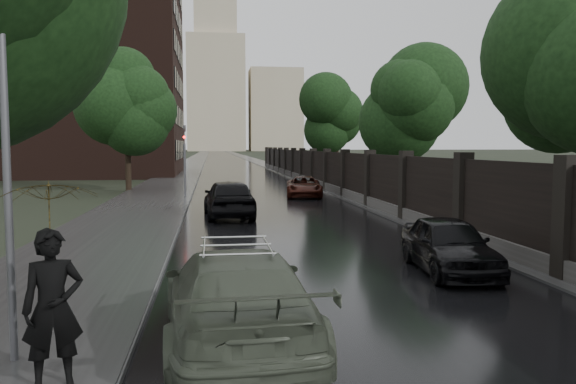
{
  "coord_description": "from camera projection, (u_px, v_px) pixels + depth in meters",
  "views": [
    {
      "loc": [
        -2.87,
        -5.89,
        2.89
      ],
      "look_at": [
        -0.59,
        10.81,
        1.5
      ],
      "focal_mm": 35.0,
      "sensor_mm": 36.0,
      "label": 1
    }
  ],
  "objects": [
    {
      "name": "stalinist_tower",
      "position": [
        216.0,
        79.0,
        299.5
      ],
      "size": [
        92.0,
        30.0,
        159.0
      ],
      "color": "tan",
      "rests_on": "ground"
    },
    {
      "name": "brick_building",
      "position": [
        54.0,
        72.0,
        54.53
      ],
      "size": [
        24.0,
        18.0,
        20.0
      ],
      "primitive_type": "cube",
      "color": "black",
      "rests_on": "ground"
    },
    {
      "name": "lamp_post",
      "position": [
        7.0,
        164.0,
        6.97
      ],
      "size": [
        0.25,
        0.12,
        5.11
      ],
      "color": "#59595E",
      "rests_on": "ground"
    },
    {
      "name": "tree_right_b",
      "position": [
        415.0,
        106.0,
        28.77
      ],
      "size": [
        4.08,
        4.08,
        7.01
      ],
      "color": "black",
      "rests_on": "ground"
    },
    {
      "name": "traffic_light",
      "position": [
        185.0,
        155.0,
        30.34
      ],
      "size": [
        0.16,
        0.32,
        4.0
      ],
      "color": "#59595E",
      "rests_on": "ground"
    },
    {
      "name": "hatchback_left",
      "position": [
        229.0,
        198.0,
        22.55
      ],
      "size": [
        2.13,
        4.74,
        1.58
      ],
      "primitive_type": "imported",
      "rotation": [
        0.0,
        0.0,
        3.2
      ],
      "color": "black",
      "rests_on": "ground"
    },
    {
      "name": "pedestrian_umbrella",
      "position": [
        50.0,
        222.0,
        6.23
      ],
      "size": [
        1.32,
        1.33,
        2.84
      ],
      "rotation": [
        0.0,
        0.0,
        0.29
      ],
      "color": "black",
      "rests_on": "sidewalk_left"
    },
    {
      "name": "sidewalk_left",
      "position": [
        202.0,
        154.0,
        193.23
      ],
      "size": [
        4.0,
        420.0,
        0.16
      ],
      "primitive_type": "cube",
      "color": "#2D2D2D",
      "rests_on": "ground"
    },
    {
      "name": "road",
      "position": [
        220.0,
        154.0,
        194.05
      ],
      "size": [
        8.0,
        420.0,
        0.02
      ],
      "primitive_type": "cube",
      "color": "black",
      "rests_on": "ground"
    },
    {
      "name": "tree_right_c",
      "position": [
        337.0,
        121.0,
        46.54
      ],
      "size": [
        4.08,
        4.08,
        7.01
      ],
      "color": "black",
      "rests_on": "ground"
    },
    {
      "name": "car_right_near",
      "position": [
        449.0,
        245.0,
        12.77
      ],
      "size": [
        1.82,
        3.88,
        1.28
      ],
      "primitive_type": "imported",
      "rotation": [
        0.0,
        0.0,
        -0.08
      ],
      "color": "black",
      "rests_on": "ground"
    },
    {
      "name": "verge_right",
      "position": [
        236.0,
        154.0,
        194.79
      ],
      "size": [
        3.0,
        420.0,
        0.08
      ],
      "primitive_type": "cube",
      "color": "#2D2D2D",
      "rests_on": "ground"
    },
    {
      "name": "tree_left_far",
      "position": [
        127.0,
        107.0,
        34.55
      ],
      "size": [
        4.25,
        4.25,
        7.39
      ],
      "color": "black",
      "rests_on": "ground"
    },
    {
      "name": "fence_right",
      "position": [
        321.0,
        173.0,
        38.59
      ],
      "size": [
        0.45,
        75.72,
        2.7
      ],
      "color": "#383533",
      "rests_on": "ground"
    },
    {
      "name": "car_right_far",
      "position": [
        304.0,
        187.0,
        31.66
      ],
      "size": [
        2.46,
        4.41,
        1.16
      ],
      "primitive_type": "imported",
      "rotation": [
        0.0,
        0.0,
        -0.13
      ],
      "color": "black",
      "rests_on": "ground"
    },
    {
      "name": "volga_sedan",
      "position": [
        236.0,
        298.0,
        8.04
      ],
      "size": [
        2.27,
        5.04,
        1.43
      ],
      "primitive_type": "imported",
      "rotation": [
        0.0,
        0.0,
        3.19
      ],
      "color": "#4B5343",
      "rests_on": "ground"
    }
  ]
}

